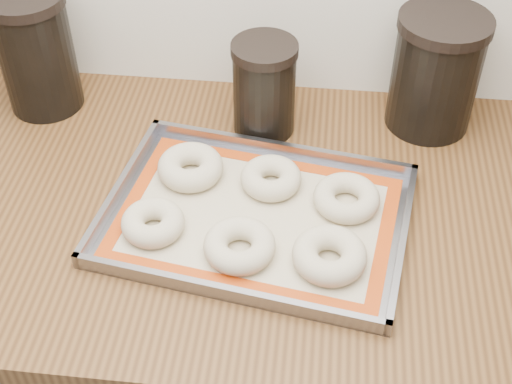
# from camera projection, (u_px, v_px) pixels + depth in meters

# --- Properties ---
(cabinet) EXTENTS (3.00, 0.65, 0.86)m
(cabinet) POSITION_uv_depth(u_px,v_px,m) (281.00, 368.00, 1.46)
(cabinet) COLOR slate
(cabinet) RESTS_ON floor
(countertop) EXTENTS (3.06, 0.68, 0.04)m
(countertop) POSITION_uv_depth(u_px,v_px,m) (287.00, 214.00, 1.14)
(countertop) COLOR brown
(countertop) RESTS_ON cabinet
(baking_tray) EXTENTS (0.51, 0.40, 0.03)m
(baking_tray) POSITION_uv_depth(u_px,v_px,m) (256.00, 217.00, 1.10)
(baking_tray) COLOR gray
(baking_tray) RESTS_ON countertop
(baking_mat) EXTENTS (0.46, 0.35, 0.00)m
(baking_mat) POSITION_uv_depth(u_px,v_px,m) (256.00, 218.00, 1.10)
(baking_mat) COLOR #C6B793
(baking_mat) RESTS_ON baking_tray
(bagel_front_left) EXTENTS (0.10, 0.10, 0.04)m
(bagel_front_left) POSITION_uv_depth(u_px,v_px,m) (153.00, 223.00, 1.07)
(bagel_front_left) COLOR beige
(bagel_front_left) RESTS_ON baking_mat
(bagel_front_mid) EXTENTS (0.14, 0.14, 0.04)m
(bagel_front_mid) POSITION_uv_depth(u_px,v_px,m) (240.00, 246.00, 1.04)
(bagel_front_mid) COLOR beige
(bagel_front_mid) RESTS_ON baking_mat
(bagel_front_right) EXTENTS (0.14, 0.14, 0.04)m
(bagel_front_right) POSITION_uv_depth(u_px,v_px,m) (329.00, 255.00, 1.02)
(bagel_front_right) COLOR beige
(bagel_front_right) RESTS_ON baking_mat
(bagel_back_left) EXTENTS (0.13, 0.13, 0.04)m
(bagel_back_left) POSITION_uv_depth(u_px,v_px,m) (190.00, 167.00, 1.16)
(bagel_back_left) COLOR beige
(bagel_back_left) RESTS_ON baking_mat
(bagel_back_mid) EXTENTS (0.12, 0.12, 0.04)m
(bagel_back_mid) POSITION_uv_depth(u_px,v_px,m) (271.00, 178.00, 1.14)
(bagel_back_mid) COLOR beige
(bagel_back_mid) RESTS_ON baking_mat
(bagel_back_right) EXTENTS (0.11, 0.11, 0.03)m
(bagel_back_right) POSITION_uv_depth(u_px,v_px,m) (347.00, 198.00, 1.11)
(bagel_back_right) COLOR beige
(bagel_back_right) RESTS_ON baking_mat
(canister_left) EXTENTS (0.14, 0.14, 0.22)m
(canister_left) POSITION_uv_depth(u_px,v_px,m) (36.00, 52.00, 1.25)
(canister_left) COLOR black
(canister_left) RESTS_ON countertop
(canister_mid) EXTENTS (0.11, 0.11, 0.17)m
(canister_mid) POSITION_uv_depth(u_px,v_px,m) (264.00, 88.00, 1.21)
(canister_mid) COLOR black
(canister_mid) RESTS_ON countertop
(canister_right) EXTENTS (0.16, 0.16, 0.21)m
(canister_right) POSITION_uv_depth(u_px,v_px,m) (436.00, 72.00, 1.21)
(canister_right) COLOR black
(canister_right) RESTS_ON countertop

